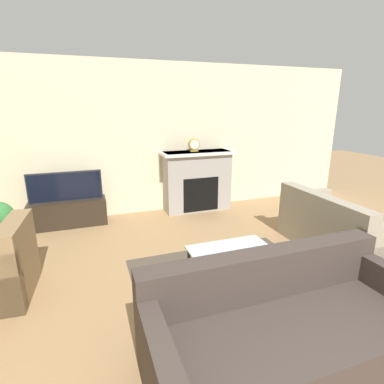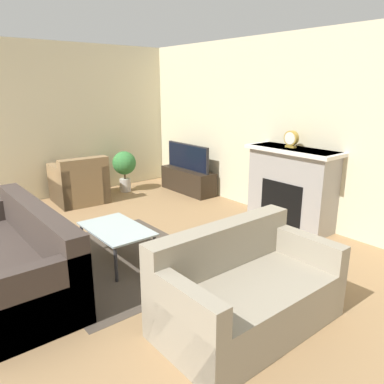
{
  "view_description": "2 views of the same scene",
  "coord_description": "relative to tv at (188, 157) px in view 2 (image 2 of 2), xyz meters",
  "views": [
    {
      "loc": [
        -1.1,
        -0.62,
        1.94
      ],
      "look_at": [
        0.16,
        2.92,
        0.86
      ],
      "focal_mm": 28.0,
      "sensor_mm": 36.0,
      "label": 1
    },
    {
      "loc": [
        3.96,
        0.2,
        1.98
      ],
      "look_at": [
        0.57,
        2.95,
        0.73
      ],
      "focal_mm": 35.0,
      "sensor_mm": 36.0,
      "label": 2
    }
  ],
  "objects": [
    {
      "name": "wall_back",
      "position": [
        1.46,
        0.31,
        0.67
      ],
      "size": [
        8.47,
        0.06,
        2.7
      ],
      "color": "beige",
      "rests_on": "ground_plane"
    },
    {
      "name": "wall_left",
      "position": [
        -1.3,
        -2.11,
        0.67
      ],
      "size": [
        0.06,
        7.78,
        2.7
      ],
      "color": "beige",
      "rests_on": "ground_plane"
    },
    {
      "name": "area_rug",
      "position": [
        1.78,
        -2.42,
        -0.68
      ],
      "size": [
        2.12,
        1.76,
        0.0
      ],
      "color": "#4C4238",
      "rests_on": "ground_plane"
    },
    {
      "name": "fireplace",
      "position": [
        2.31,
        0.06,
        -0.09
      ],
      "size": [
        1.37,
        0.49,
        1.13
      ],
      "color": "#9E9993",
      "rests_on": "ground_plane"
    },
    {
      "name": "tv_stand",
      "position": [
        0.0,
        0.0,
        -0.46
      ],
      "size": [
        1.21,
        0.39,
        0.44
      ],
      "color": "#2D2319",
      "rests_on": "ground_plane"
    },
    {
      "name": "tv",
      "position": [
        0.0,
        0.0,
        0.0
      ],
      "size": [
        1.14,
        0.06,
        0.48
      ],
      "color": "#232328",
      "rests_on": "tv_stand"
    },
    {
      "name": "couch_sectional",
      "position": [
        1.66,
        -3.58,
        -0.39
      ],
      "size": [
        2.13,
        0.91,
        0.82
      ],
      "color": "#3D332D",
      "rests_on": "ground_plane"
    },
    {
      "name": "couch_loveseat",
      "position": [
        3.52,
        -2.19,
        -0.39
      ],
      "size": [
        0.87,
        1.55,
        0.82
      ],
      "rotation": [
        0.0,
        0.0,
        1.57
      ],
      "color": "#9E937F",
      "rests_on": "ground_plane"
    },
    {
      "name": "armchair_by_window",
      "position": [
        -0.68,
        -1.86,
        -0.38
      ],
      "size": [
        0.9,
        0.86,
        0.82
      ],
      "rotation": [
        0.0,
        0.0,
        -1.63
      ],
      "color": "#8C704C",
      "rests_on": "ground_plane"
    },
    {
      "name": "coffee_table",
      "position": [
        1.78,
        -2.46,
        -0.31
      ],
      "size": [
        0.92,
        0.56,
        0.41
      ],
      "color": "#333338",
      "rests_on": "ground_plane"
    },
    {
      "name": "potted_plant",
      "position": [
        -0.79,
        -0.91,
        -0.17
      ],
      "size": [
        0.44,
        0.44,
        0.78
      ],
      "color": "beige",
      "rests_on": "ground_plane"
    },
    {
      "name": "mantel_clock",
      "position": [
        2.25,
        0.06,
        0.58
      ],
      "size": [
        0.21,
        0.07,
        0.24
      ],
      "color": "#B79338",
      "rests_on": "fireplace"
    }
  ]
}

